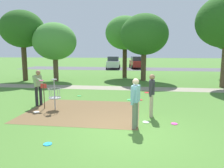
{
  "coord_description": "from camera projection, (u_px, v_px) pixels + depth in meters",
  "views": [
    {
      "loc": [
        0.33,
        -6.56,
        2.6
      ],
      "look_at": [
        -1.06,
        3.67,
        1.0
      ],
      "focal_mm": 33.9,
      "sensor_mm": 36.0,
      "label": 1
    }
  ],
  "objects": [
    {
      "name": "dirt_tee_pad",
      "position": [
        83.0,
        111.0,
        9.27
      ],
      "size": [
        4.83,
        3.97,
        0.01
      ],
      "primitive_type": "cube",
      "color": "brown",
      "rests_on": "ground"
    },
    {
      "name": "player_waiting_left",
      "position": [
        152.0,
        93.0,
        8.4
      ],
      "size": [
        0.41,
        0.48,
        1.71
      ],
      "color": "tan",
      "rests_on": "ground"
    },
    {
      "name": "tree_mid_right",
      "position": [
        55.0,
        42.0,
        18.26
      ],
      "size": [
        3.74,
        3.74,
        5.05
      ],
      "color": "brown",
      "rests_on": "ground"
    },
    {
      "name": "frisbee_mid_grass",
      "position": [
        36.0,
        112.0,
        9.11
      ],
      "size": [
        0.24,
        0.24,
        0.02
      ],
      "primitive_type": "cylinder",
      "color": "white",
      "rests_on": "ground"
    },
    {
      "name": "tree_near_right",
      "position": [
        22.0,
        29.0,
        18.35
      ],
      "size": [
        3.76,
        3.76,
        6.12
      ],
      "color": "#4C3823",
      "rests_on": "ground"
    },
    {
      "name": "parking_lot_strip",
      "position": [
        138.0,
        69.0,
        31.72
      ],
      "size": [
        36.0,
        6.0,
        0.01
      ],
      "primitive_type": "cube",
      "color": "#4C4C51",
      "rests_on": "ground"
    },
    {
      "name": "tree_mid_center",
      "position": [
        144.0,
        35.0,
        18.42
      ],
      "size": [
        4.18,
        4.18,
        5.83
      ],
      "color": "brown",
      "rests_on": "ground"
    },
    {
      "name": "frisbee_by_tee",
      "position": [
        79.0,
        96.0,
        12.4
      ],
      "size": [
        0.24,
        0.24,
        0.02
      ],
      "primitive_type": "cylinder",
      "color": "green",
      "rests_on": "ground"
    },
    {
      "name": "parked_car_center_left",
      "position": [
        137.0,
        62.0,
        32.34
      ],
      "size": [
        2.52,
        4.45,
        1.84
      ],
      "color": "maroon",
      "rests_on": "ground"
    },
    {
      "name": "parked_car_leftmost",
      "position": [
        113.0,
        63.0,
        31.76
      ],
      "size": [
        2.19,
        4.31,
        1.84
      ],
      "color": "silver",
      "rests_on": "ground"
    },
    {
      "name": "frisbee_near_basket",
      "position": [
        141.0,
        100.0,
        11.37
      ],
      "size": [
        0.23,
        0.23,
        0.02
      ],
      "primitive_type": "cylinder",
      "color": "red",
      "rests_on": "ground"
    },
    {
      "name": "frisbee_scattered_a",
      "position": [
        174.0,
        124.0,
        7.63
      ],
      "size": [
        0.24,
        0.24,
        0.02
      ],
      "primitive_type": "cylinder",
      "color": "#E53D99",
      "rests_on": "ground"
    },
    {
      "name": "frisbee_far_left",
      "position": [
        146.0,
        122.0,
        7.81
      ],
      "size": [
        0.24,
        0.24,
        0.02
      ],
      "primitive_type": "cylinder",
      "color": "white",
      "rests_on": "ground"
    },
    {
      "name": "tree_mid_left",
      "position": [
        125.0,
        33.0,
        20.68
      ],
      "size": [
        3.83,
        3.83,
        6.02
      ],
      "color": "#422D1E",
      "rests_on": "ground"
    },
    {
      "name": "gravel_path",
      "position": [
        136.0,
        88.0,
        14.93
      ],
      "size": [
        40.0,
        1.58,
        0.0
      ],
      "primitive_type": "cube",
      "color": "gray",
      "rests_on": "ground"
    },
    {
      "name": "player_foreground_watching",
      "position": [
        38.0,
        85.0,
        10.13
      ],
      "size": [
        0.8,
        0.96,
        1.71
      ],
      "color": "#232328",
      "rests_on": "ground"
    },
    {
      "name": "frisbee_scattered_b",
      "position": [
        48.0,
        144.0,
        5.96
      ],
      "size": [
        0.24,
        0.24,
        0.02
      ],
      "primitive_type": "cylinder",
      "color": "#1E93DB",
      "rests_on": "ground"
    },
    {
      "name": "player_throwing",
      "position": [
        135.0,
        100.0,
        7.1
      ],
      "size": [
        0.44,
        0.5,
        1.71
      ],
      "color": "slate",
      "rests_on": "ground"
    },
    {
      "name": "ground_plane",
      "position": [
        129.0,
        132.0,
        6.86
      ],
      "size": [
        160.0,
        160.0,
        0.0
      ],
      "primitive_type": "plane",
      "color": "#47752D"
    },
    {
      "name": "disc_golf_basket",
      "position": [
        53.0,
        93.0,
        9.42
      ],
      "size": [
        0.98,
        0.58,
        1.39
      ],
      "color": "#9E9EA3",
      "rests_on": "ground"
    }
  ]
}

